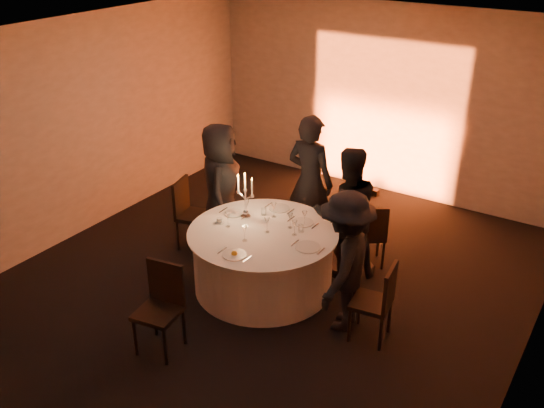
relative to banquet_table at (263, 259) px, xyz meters
The scene contains 33 objects.
floor 0.38m from the banquet_table, ahead, with size 7.00×7.00×0.00m, color black.
ceiling 2.62m from the banquet_table, ahead, with size 7.00×7.00×0.00m, color silver.
wall_back 3.67m from the banquet_table, 90.00° to the left, with size 7.00×7.00×0.00m, color #A19B95.
wall_left 3.20m from the banquet_table, behind, with size 7.00×7.00×0.00m, color #A19B95.
wall_right 3.20m from the banquet_table, ahead, with size 7.00×7.00×0.00m, color #A19B95.
uplighter_fixture 3.22m from the banquet_table, 90.00° to the left, with size 0.25×0.12×0.10m, color black.
banquet_table is the anchor object (origin of this frame).
chair_left 1.45m from the banquet_table, 167.42° to the left, with size 0.51×0.51×0.97m.
chair_back_left 1.40m from the banquet_table, 90.84° to the left, with size 0.39×0.39×0.88m.
chair_back_right 1.45m from the banquet_table, 52.30° to the left, with size 0.54×0.54×0.88m.
chair_right 1.60m from the banquet_table, ahead, with size 0.45×0.45×0.92m.
chair_front 1.53m from the banquet_table, 99.90° to the right, with size 0.49×0.49×0.97m.
guest_left 1.33m from the banquet_table, 150.71° to the left, with size 0.85×0.55×1.74m, color black.
guest_back_left 1.37m from the banquet_table, 93.26° to the left, with size 0.68×0.45×1.86m, color black.
guest_back_right 1.17m from the banquet_table, 50.03° to the left, with size 0.83×0.65×1.71m, color black.
guest_right 1.25m from the banquet_table, ahead, with size 1.05×0.60×1.62m, color black.
plate_left 0.71m from the banquet_table, 161.40° to the left, with size 0.36×0.25×0.01m.
plate_back_left 0.75m from the banquet_table, 104.41° to the left, with size 0.36×0.27×0.01m.
plate_back_right 0.66m from the banquet_table, 57.07° to the left, with size 0.36×0.26×0.01m.
plate_right 0.75m from the banquet_table, ahead, with size 0.36×0.29×0.01m.
plate_front 0.75m from the banquet_table, 86.45° to the right, with size 0.36×0.27×0.08m.
coffee_cup 0.71m from the banquet_table, 169.74° to the right, with size 0.11×0.11×0.07m.
candelabra 0.74m from the banquet_table, 153.14° to the left, with size 0.26×0.12×0.61m.
wine_glass_a 0.65m from the banquet_table, 19.75° to the left, with size 0.07×0.07×0.19m.
wine_glass_b 0.74m from the banquet_table, 49.25° to the left, with size 0.07×0.07×0.19m.
wine_glass_c 0.62m from the banquet_table, 49.26° to the left, with size 0.07×0.07×0.19m.
wine_glass_d 0.53m from the banquet_table, 14.94° to the left, with size 0.07×0.07×0.19m.
wine_glass_e 0.60m from the banquet_table, 100.04° to the right, with size 0.07×0.07×0.19m.
wine_glass_f 0.68m from the banquet_table, 162.84° to the right, with size 0.07×0.07×0.19m.
wine_glass_g 0.66m from the banquet_table, 103.74° to the left, with size 0.07×0.07×0.19m.
wine_glass_h 0.72m from the banquet_table, 147.26° to the left, with size 0.07×0.07×0.19m.
tumbler_a 0.62m from the banquet_table, 31.71° to the left, with size 0.07×0.07×0.09m, color white.
tumbler_b 0.61m from the banquet_table, 122.08° to the left, with size 0.07×0.07×0.09m, color white.
Camera 1 is at (3.51, -5.24, 4.21)m, focal length 40.00 mm.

